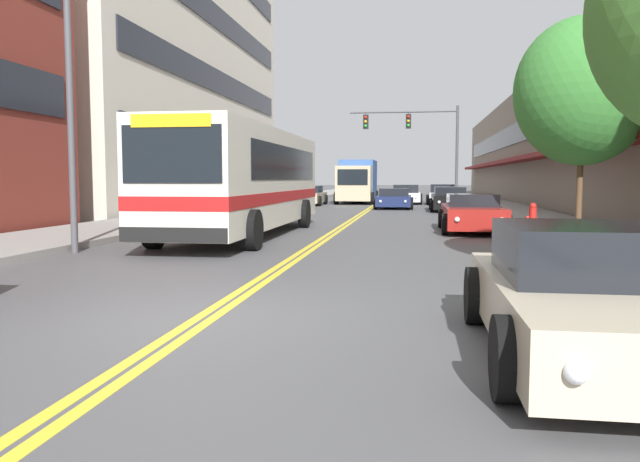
{
  "coord_description": "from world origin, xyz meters",
  "views": [
    {
      "loc": [
        2.57,
        -7.47,
        1.74
      ],
      "look_at": [
        -0.94,
        15.58,
        -0.23
      ],
      "focal_mm": 35.0,
      "sensor_mm": 36.0,
      "label": 1
    }
  ],
  "objects_px": {
    "city_bus": "(246,177)",
    "traffic_signal_mast": "(419,134)",
    "car_black_parked_right_end": "(450,200)",
    "fire_hydrant": "(533,218)",
    "car_red_parked_right_far": "(472,214)",
    "car_silver_parked_right_mid": "(442,195)",
    "car_beige_parked_left_far": "(309,196)",
    "box_truck": "(357,181)",
    "street_tree_right_mid": "(583,91)",
    "car_dark_grey_parked_left_near": "(285,199)",
    "car_navy_moving_lead": "(394,199)",
    "car_white_moving_second": "(406,195)",
    "car_champagne_parked_right_foreground": "(590,296)",
    "street_lamp_left_near": "(79,53)"
  },
  "relations": [
    {
      "from": "car_dark_grey_parked_left_near",
      "to": "box_truck",
      "type": "xyz_separation_m",
      "value": [
        2.92,
        11.2,
        0.92
      ]
    },
    {
      "from": "car_red_parked_right_far",
      "to": "car_silver_parked_right_mid",
      "type": "bearing_deg",
      "value": 90.16
    },
    {
      "from": "car_silver_parked_right_mid",
      "to": "city_bus",
      "type": "bearing_deg",
      "value": -106.09
    },
    {
      "from": "car_champagne_parked_right_foreground",
      "to": "car_black_parked_right_end",
      "type": "relative_size",
      "value": 0.9
    },
    {
      "from": "car_champagne_parked_right_foreground",
      "to": "street_lamp_left_near",
      "type": "xyz_separation_m",
      "value": [
        -9.32,
        7.19,
        4.0
      ]
    },
    {
      "from": "car_champagne_parked_right_foreground",
      "to": "car_silver_parked_right_mid",
      "type": "bearing_deg",
      "value": 89.82
    },
    {
      "from": "car_dark_grey_parked_left_near",
      "to": "car_white_moving_second",
      "type": "bearing_deg",
      "value": 58.45
    },
    {
      "from": "box_truck",
      "to": "traffic_signal_mast",
      "type": "xyz_separation_m",
      "value": [
        4.26,
        -3.05,
        3.02
      ]
    },
    {
      "from": "car_black_parked_right_end",
      "to": "traffic_signal_mast",
      "type": "distance_m",
      "value": 8.22
    },
    {
      "from": "car_silver_parked_right_mid",
      "to": "fire_hydrant",
      "type": "height_order",
      "value": "car_silver_parked_right_mid"
    },
    {
      "from": "traffic_signal_mast",
      "to": "street_tree_right_mid",
      "type": "bearing_deg",
      "value": -79.26
    },
    {
      "from": "car_champagne_parked_right_foreground",
      "to": "street_tree_right_mid",
      "type": "relative_size",
      "value": 0.74
    },
    {
      "from": "car_silver_parked_right_mid",
      "to": "car_dark_grey_parked_left_near",
      "type": "bearing_deg",
      "value": -132.01
    },
    {
      "from": "box_truck",
      "to": "traffic_signal_mast",
      "type": "bearing_deg",
      "value": -35.61
    },
    {
      "from": "traffic_signal_mast",
      "to": "box_truck",
      "type": "bearing_deg",
      "value": 144.39
    },
    {
      "from": "city_bus",
      "to": "street_tree_right_mid",
      "type": "relative_size",
      "value": 1.94
    },
    {
      "from": "car_silver_parked_right_mid",
      "to": "car_navy_moving_lead",
      "type": "bearing_deg",
      "value": -116.11
    },
    {
      "from": "car_beige_parked_left_far",
      "to": "fire_hydrant",
      "type": "xyz_separation_m",
      "value": [
        10.25,
        -21.53,
        0.01
      ]
    },
    {
      "from": "car_red_parked_right_far",
      "to": "car_beige_parked_left_far",
      "type": "bearing_deg",
      "value": 114.43
    },
    {
      "from": "car_beige_parked_left_far",
      "to": "street_tree_right_mid",
      "type": "height_order",
      "value": "street_tree_right_mid"
    },
    {
      "from": "car_champagne_parked_right_foreground",
      "to": "car_white_moving_second",
      "type": "height_order",
      "value": "car_white_moving_second"
    },
    {
      "from": "car_black_parked_right_end",
      "to": "fire_hydrant",
      "type": "relative_size",
      "value": 5.66
    },
    {
      "from": "car_dark_grey_parked_left_near",
      "to": "car_white_moving_second",
      "type": "xyz_separation_m",
      "value": [
        6.34,
        10.33,
        -0.03
      ]
    },
    {
      "from": "city_bus",
      "to": "traffic_signal_mast",
      "type": "height_order",
      "value": "traffic_signal_mast"
    },
    {
      "from": "street_tree_right_mid",
      "to": "city_bus",
      "type": "bearing_deg",
      "value": 178.15
    },
    {
      "from": "fire_hydrant",
      "to": "city_bus",
      "type": "bearing_deg",
      "value": -179.49
    },
    {
      "from": "car_champagne_parked_right_foreground",
      "to": "street_tree_right_mid",
      "type": "xyz_separation_m",
      "value": [
        2.84,
        12.01,
        3.53
      ]
    },
    {
      "from": "street_tree_right_mid",
      "to": "car_black_parked_right_end",
      "type": "bearing_deg",
      "value": 99.69
    },
    {
      "from": "car_navy_moving_lead",
      "to": "box_truck",
      "type": "bearing_deg",
      "value": 110.56
    },
    {
      "from": "car_dark_grey_parked_left_near",
      "to": "car_red_parked_right_far",
      "type": "distance_m",
      "value": 14.87
    },
    {
      "from": "street_tree_right_mid",
      "to": "car_navy_moving_lead",
      "type": "bearing_deg",
      "value": 107.45
    },
    {
      "from": "car_beige_parked_left_far",
      "to": "car_black_parked_right_end",
      "type": "xyz_separation_m",
      "value": [
        8.72,
        -6.14,
        0.02
      ]
    },
    {
      "from": "city_bus",
      "to": "box_truck",
      "type": "bearing_deg",
      "value": 87.56
    },
    {
      "from": "car_beige_parked_left_far",
      "to": "box_truck",
      "type": "relative_size",
      "value": 0.68
    },
    {
      "from": "car_silver_parked_right_mid",
      "to": "box_truck",
      "type": "distance_m",
      "value": 6.11
    },
    {
      "from": "car_red_parked_right_far",
      "to": "car_navy_moving_lead",
      "type": "height_order",
      "value": "car_red_parked_right_far"
    },
    {
      "from": "car_red_parked_right_far",
      "to": "car_navy_moving_lead",
      "type": "distance_m",
      "value": 15.87
    },
    {
      "from": "city_bus",
      "to": "car_beige_parked_left_far",
      "type": "bearing_deg",
      "value": 94.61
    },
    {
      "from": "street_tree_right_mid",
      "to": "fire_hydrant",
      "type": "distance_m",
      "value": 3.73
    },
    {
      "from": "car_red_parked_right_far",
      "to": "car_navy_moving_lead",
      "type": "relative_size",
      "value": 1.06
    },
    {
      "from": "car_white_moving_second",
      "to": "box_truck",
      "type": "xyz_separation_m",
      "value": [
        -3.43,
        0.87,
        0.95
      ]
    },
    {
      "from": "city_bus",
      "to": "car_black_parked_right_end",
      "type": "height_order",
      "value": "city_bus"
    },
    {
      "from": "car_red_parked_right_far",
      "to": "box_truck",
      "type": "distance_m",
      "value": 23.93
    },
    {
      "from": "car_black_parked_right_end",
      "to": "street_lamp_left_near",
      "type": "relative_size",
      "value": 0.63
    },
    {
      "from": "fire_hydrant",
      "to": "car_dark_grey_parked_left_near",
      "type": "bearing_deg",
      "value": 125.95
    },
    {
      "from": "car_silver_parked_right_mid",
      "to": "street_lamp_left_near",
      "type": "relative_size",
      "value": 0.56
    },
    {
      "from": "city_bus",
      "to": "traffic_signal_mast",
      "type": "relative_size",
      "value": 1.67
    },
    {
      "from": "city_bus",
      "to": "traffic_signal_mast",
      "type": "bearing_deg",
      "value": 76.6
    },
    {
      "from": "car_beige_parked_left_far",
      "to": "car_navy_moving_lead",
      "type": "xyz_separation_m",
      "value": [
        5.68,
        -3.67,
        -0.04
      ]
    },
    {
      "from": "traffic_signal_mast",
      "to": "car_navy_moving_lead",
      "type": "bearing_deg",
      "value": -107.3
    }
  ]
}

